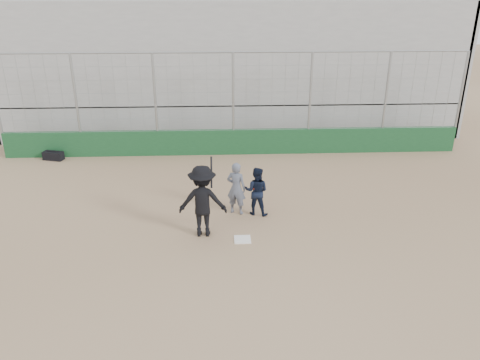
{
  "coord_description": "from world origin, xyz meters",
  "views": [
    {
      "loc": [
        -0.58,
        -10.89,
        6.23
      ],
      "look_at": [
        0.0,
        1.4,
        1.15
      ],
      "focal_mm": 35.0,
      "sensor_mm": 36.0,
      "label": 1
    }
  ],
  "objects_px": {
    "batter_at_plate": "(203,201)",
    "umpire": "(236,191)",
    "catcher_crouched": "(256,199)",
    "equipment_bag": "(53,156)"
  },
  "relations": [
    {
      "from": "catcher_crouched",
      "to": "equipment_bag",
      "type": "height_order",
      "value": "catcher_crouched"
    },
    {
      "from": "batter_at_plate",
      "to": "equipment_bag",
      "type": "height_order",
      "value": "batter_at_plate"
    },
    {
      "from": "equipment_bag",
      "to": "batter_at_plate",
      "type": "bearing_deg",
      "value": -46.13
    },
    {
      "from": "equipment_bag",
      "to": "catcher_crouched",
      "type": "bearing_deg",
      "value": -34.15
    },
    {
      "from": "batter_at_plate",
      "to": "catcher_crouched",
      "type": "height_order",
      "value": "batter_at_plate"
    },
    {
      "from": "batter_at_plate",
      "to": "umpire",
      "type": "relative_size",
      "value": 1.47
    },
    {
      "from": "batter_at_plate",
      "to": "umpire",
      "type": "distance_m",
      "value": 1.6
    },
    {
      "from": "batter_at_plate",
      "to": "umpire",
      "type": "xyz_separation_m",
      "value": [
        0.94,
        1.26,
        -0.28
      ]
    },
    {
      "from": "catcher_crouched",
      "to": "equipment_bag",
      "type": "distance_m",
      "value": 9.09
    },
    {
      "from": "catcher_crouched",
      "to": "umpire",
      "type": "height_order",
      "value": "umpire"
    }
  ]
}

